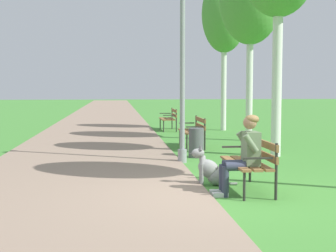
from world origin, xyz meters
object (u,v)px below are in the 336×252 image
at_px(dog_grey, 212,170).
at_px(lamp_post_near, 182,56).
at_px(park_bench_far, 169,117).
at_px(birch_tree_fourth, 224,15).
at_px(park_bench_near, 251,159).
at_px(person_seated_on_near_bench, 244,152).
at_px(litter_bin, 196,143).
at_px(park_bench_mid, 194,129).

relative_size(dog_grey, lamp_post_near, 0.18).
bearing_deg(park_bench_far, birch_tree_fourth, -3.50).
relative_size(park_bench_near, birch_tree_fourth, 0.25).
bearing_deg(person_seated_on_near_bench, park_bench_near, 56.64).
bearing_deg(birch_tree_fourth, lamp_post_near, -109.06).
distance_m(park_bench_near, litter_bin, 3.76).
relative_size(park_bench_near, park_bench_far, 1.00).
relative_size(dog_grey, litter_bin, 1.19).
xyz_separation_m(dog_grey, lamp_post_near, (-0.15, 2.53, 2.10)).
relative_size(park_bench_far, litter_bin, 2.14).
bearing_deg(park_bench_near, dog_grey, 140.88).
bearing_deg(dog_grey, birch_tree_fourth, 76.13).
bearing_deg(park_bench_near, park_bench_mid, 90.08).
height_order(dog_grey, lamp_post_near, lamp_post_near).
distance_m(park_bench_near, park_bench_far, 10.98).
bearing_deg(park_bench_far, park_bench_near, -89.51).
bearing_deg(park_bench_mid, park_bench_near, -89.92).
height_order(person_seated_on_near_bench, lamp_post_near, lamp_post_near).
height_order(park_bench_far, dog_grey, park_bench_far).
distance_m(park_bench_mid, dog_grey, 5.25).
xyz_separation_m(lamp_post_near, litter_bin, (0.44, 0.77, -2.01)).
bearing_deg(park_bench_near, person_seated_on_near_bench, -123.36).
xyz_separation_m(lamp_post_near, birch_tree_fourth, (2.72, 7.87, 2.08)).
bearing_deg(person_seated_on_near_bench, birch_tree_fourth, 78.77).
height_order(dog_grey, birch_tree_fourth, birch_tree_fourth).
height_order(park_bench_far, person_seated_on_near_bench, person_seated_on_near_bench).
height_order(park_bench_near, litter_bin, park_bench_near).
bearing_deg(park_bench_mid, person_seated_on_near_bench, -91.91).
distance_m(park_bench_near, person_seated_on_near_bench, 0.41).
xyz_separation_m(park_bench_near, lamp_post_near, (-0.71, 2.98, 1.84)).
bearing_deg(lamp_post_near, park_bench_near, -76.64).
bearing_deg(park_bench_mid, birch_tree_fourth, 68.73).
relative_size(person_seated_on_near_bench, litter_bin, 1.79).
xyz_separation_m(person_seated_on_near_bench, dog_grey, (-0.35, 0.77, -0.42)).
xyz_separation_m(park_bench_mid, birch_tree_fourth, (2.02, 5.19, 3.93)).
distance_m(park_bench_mid, person_seated_on_near_bench, 5.99).
relative_size(park_bench_far, birch_tree_fourth, 0.25).
xyz_separation_m(park_bench_far, dog_grey, (-0.46, -10.53, -0.25)).
bearing_deg(park_bench_far, lamp_post_near, -94.39).
relative_size(park_bench_mid, park_bench_far, 1.00).
bearing_deg(person_seated_on_near_bench, litter_bin, 90.83).
bearing_deg(park_bench_near, lamp_post_near, 103.36).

